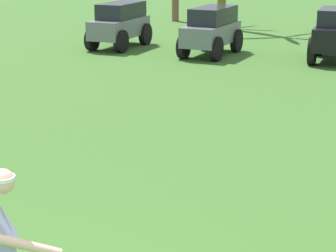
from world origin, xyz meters
TOP-DOWN VIEW (x-y plane):
  - parked_car_slot_a at (-6.20, 14.54)m, footprint 1.17×2.41m
  - parked_car_slot_b at (-3.19, 14.36)m, footprint 1.18×2.42m
  - parked_car_slot_c at (0.17, 14.78)m, footprint 1.33×2.42m

SIDE VIEW (x-z plane):
  - parked_car_slot_a at x=-6.20m, z-range 0.05..1.39m
  - parked_car_slot_b at x=-3.19m, z-range 0.05..1.39m
  - parked_car_slot_c at x=0.17m, z-range 0.04..1.44m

